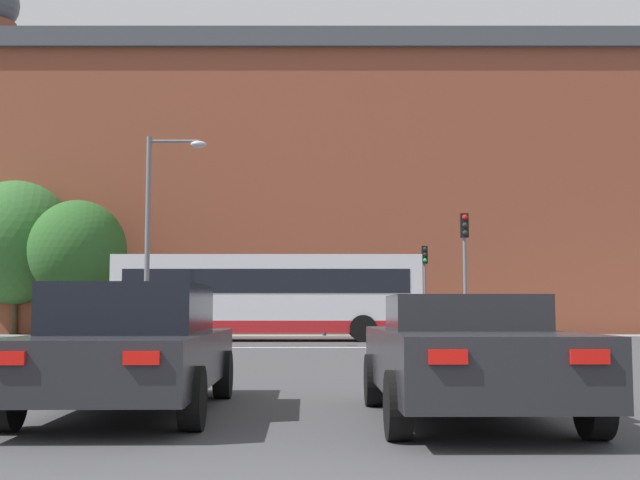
# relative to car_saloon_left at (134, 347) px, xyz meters

# --- Properties ---
(stop_line_strip) EXTENTS (7.25, 0.30, 0.01)m
(stop_line_strip) POSITION_rel_car_saloon_left_xyz_m (1.94, 16.12, -0.75)
(stop_line_strip) COLOR silver
(stop_line_strip) RESTS_ON ground_plane
(far_pavement) EXTENTS (68.05, 2.50, 0.01)m
(far_pavement) POSITION_rel_car_saloon_left_xyz_m (1.94, 27.77, -0.75)
(far_pavement) COLOR gray
(far_pavement) RESTS_ON ground_plane
(brick_civic_building) EXTENTS (41.30, 16.23, 21.38)m
(brick_civic_building) POSITION_rel_car_saloon_left_xyz_m (-1.57, 38.02, 7.09)
(brick_civic_building) COLOR brown
(brick_civic_building) RESTS_ON ground_plane
(car_saloon_left) EXTENTS (2.10, 4.80, 1.49)m
(car_saloon_left) POSITION_rel_car_saloon_left_xyz_m (0.00, 0.00, 0.00)
(car_saloon_left) COLOR #232328
(car_saloon_left) RESTS_ON ground_plane
(car_roadster_right) EXTENTS (2.08, 4.33, 1.35)m
(car_roadster_right) POSITION_rel_car_saloon_left_xyz_m (3.79, -0.66, -0.06)
(car_roadster_right) COLOR #232328
(car_roadster_right) RESTS_ON ground_plane
(bus_crossing_lead) EXTENTS (11.64, 2.66, 3.26)m
(bus_crossing_lead) POSITION_rel_car_saloon_left_xyz_m (0.19, 21.52, 1.00)
(bus_crossing_lead) COLOR silver
(bus_crossing_lead) RESTS_ON ground_plane
(traffic_light_far_right) EXTENTS (0.26, 0.31, 4.07)m
(traffic_light_far_right) POSITION_rel_car_saloon_left_xyz_m (6.94, 26.74, 1.99)
(traffic_light_far_right) COLOR slate
(traffic_light_far_right) RESTS_ON ground_plane
(traffic_light_near_right) EXTENTS (0.26, 0.31, 4.36)m
(traffic_light_near_right) POSITION_rel_car_saloon_left_xyz_m (6.95, 16.76, 2.16)
(traffic_light_near_right) COLOR slate
(traffic_light_near_right) RESTS_ON ground_plane
(street_lamp_junction) EXTENTS (1.91, 0.36, 6.71)m
(street_lamp_junction) POSITION_rel_car_saloon_left_xyz_m (-2.94, 15.79, 3.36)
(street_lamp_junction) COLOR slate
(street_lamp_junction) RESTS_ON ground_plane
(pedestrian_waiting) EXTENTS (0.32, 0.45, 1.82)m
(pedestrian_waiting) POSITION_rel_car_saloon_left_xyz_m (2.39, 27.50, 0.32)
(pedestrian_waiting) COLOR #333851
(pedestrian_waiting) RESTS_ON ground_plane
(pedestrian_walking_east) EXTENTS (0.42, 0.45, 1.59)m
(pedestrian_walking_east) POSITION_rel_car_saloon_left_xyz_m (-3.66, 28.39, 0.17)
(pedestrian_walking_east) COLOR brown
(pedestrian_walking_east) RESTS_ON ground_plane
(pedestrian_walking_west) EXTENTS (0.44, 0.43, 1.59)m
(pedestrian_walking_west) POSITION_rel_car_saloon_left_xyz_m (7.04, 28.23, 0.17)
(pedestrian_walking_west) COLOR black
(pedestrian_walking_west) RESTS_ON ground_plane
(tree_by_building) EXTENTS (4.44, 4.44, 6.24)m
(tree_by_building) POSITION_rel_car_saloon_left_xyz_m (-8.98, 27.36, 3.15)
(tree_by_building) COLOR #4C3823
(tree_by_building) RESTS_ON ground_plane
(tree_kerbside) EXTENTS (5.84, 5.84, 7.59)m
(tree_kerbside) POSITION_rel_car_saloon_left_xyz_m (-12.87, 30.08, 3.76)
(tree_kerbside) COLOR #4C3823
(tree_kerbside) RESTS_ON ground_plane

